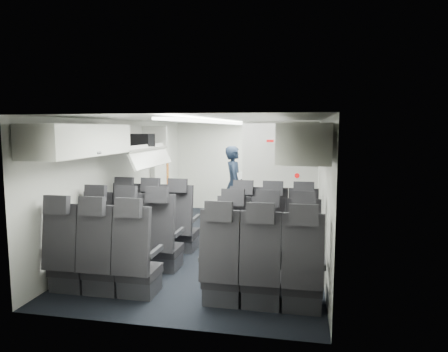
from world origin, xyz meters
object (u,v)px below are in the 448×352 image
at_px(galley_unit, 283,174).
at_px(flight_attendant, 234,184).
at_px(seat_row_mid, 198,245).
at_px(boarding_door, 161,177).
at_px(carry_on_bag, 140,141).
at_px(seat_row_front, 213,229).
at_px(seat_row_rear, 179,267).

height_order(galley_unit, flight_attendant, galley_unit).
xyz_separation_m(galley_unit, flight_attendant, (-0.99, -1.00, -0.13)).
height_order(seat_row_mid, galley_unit, galley_unit).
height_order(boarding_door, carry_on_bag, carry_on_bag).
bearing_deg(carry_on_bag, flight_attendant, 53.47).
bearing_deg(seat_row_mid, carry_on_bag, 135.57).
xyz_separation_m(seat_row_front, galley_unit, (0.95, 3.25, 0.55)).
bearing_deg(seat_row_front, carry_on_bag, 161.05).
distance_m(galley_unit, carry_on_bag, 3.73).
distance_m(seat_row_front, carry_on_bag, 2.03).
relative_size(galley_unit, carry_on_bag, 4.33).
xyz_separation_m(seat_row_mid, galley_unit, (0.95, 4.15, 0.55)).
bearing_deg(seat_row_rear, seat_row_front, 90.00).
height_order(seat_row_mid, flight_attendant, flight_attendant).
bearing_deg(seat_row_front, seat_row_mid, -90.00).
height_order(galley_unit, carry_on_bag, carry_on_bag).
relative_size(galley_unit, flight_attendant, 1.16).
xyz_separation_m(seat_row_rear, boarding_door, (-1.64, 3.89, 0.55)).
bearing_deg(flight_attendant, seat_row_mid, 171.06).
distance_m(seat_row_front, seat_row_mid, 0.90).
distance_m(seat_row_rear, galley_unit, 5.17).
height_order(flight_attendant, carry_on_bag, carry_on_bag).
height_order(seat_row_rear, carry_on_bag, carry_on_bag).
bearing_deg(boarding_door, galley_unit, 24.28).
distance_m(seat_row_mid, boarding_door, 3.45).
bearing_deg(carry_on_bag, galley_unit, 50.76).
bearing_deg(carry_on_bag, seat_row_front, -17.70).
relative_size(seat_row_rear, boarding_door, 1.79).
distance_m(boarding_door, flight_attendant, 1.61).
xyz_separation_m(boarding_door, flight_attendant, (1.60, 0.17, -0.14)).
relative_size(seat_row_front, flight_attendant, 2.03).
xyz_separation_m(galley_unit, boarding_door, (-2.59, -1.17, 0.00)).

